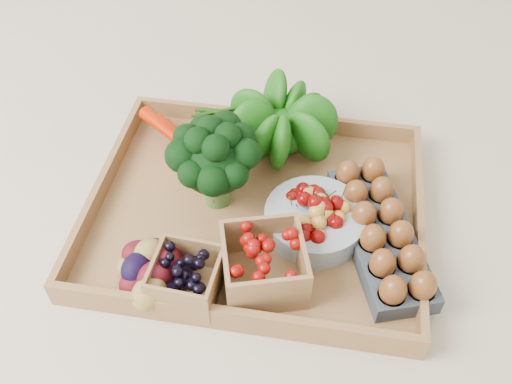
% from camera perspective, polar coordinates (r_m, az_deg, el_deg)
% --- Properties ---
extents(ground, '(4.00, 4.00, 0.00)m').
position_cam_1_polar(ground, '(0.98, 0.00, -2.38)').
color(ground, beige).
rests_on(ground, ground).
extents(tray, '(0.55, 0.45, 0.01)m').
position_cam_1_polar(tray, '(0.98, 0.00, -2.09)').
color(tray, '#996D40').
rests_on(tray, ground).
extents(carrots, '(0.19, 0.13, 0.04)m').
position_cam_1_polar(carrots, '(1.04, -6.96, 3.92)').
color(carrots, '#C31E00').
rests_on(carrots, tray).
extents(lettuce, '(0.14, 0.14, 0.14)m').
position_cam_1_polar(lettuce, '(1.03, 2.64, 7.24)').
color(lettuce, '#0F4D0C').
rests_on(lettuce, tray).
extents(broccoli, '(0.15, 0.15, 0.12)m').
position_cam_1_polar(broccoli, '(0.94, -4.06, 1.65)').
color(broccoli, black).
rests_on(broccoli, tray).
extents(cherry_bowl, '(0.16, 0.16, 0.04)m').
position_cam_1_polar(cherry_bowl, '(0.93, 5.88, -2.89)').
color(cherry_bowl, '#8C9EA5').
rests_on(cherry_bowl, tray).
extents(egg_carton, '(0.19, 0.30, 0.03)m').
position_cam_1_polar(egg_carton, '(0.93, 12.21, -4.32)').
color(egg_carton, '#383E48').
rests_on(egg_carton, tray).
extents(potatoes, '(0.14, 0.14, 0.08)m').
position_cam_1_polar(potatoes, '(0.87, -10.47, -7.05)').
color(potatoes, '#440A11').
rests_on(potatoes, tray).
extents(punnet_blackberry, '(0.10, 0.10, 0.07)m').
position_cam_1_polar(punnet_blackberry, '(0.85, -6.99, -8.47)').
color(punnet_blackberry, black).
rests_on(punnet_blackberry, tray).
extents(punnet_raspberry, '(0.15, 0.15, 0.08)m').
position_cam_1_polar(punnet_raspberry, '(0.85, 0.78, -7.23)').
color(punnet_raspberry, '#780805').
rests_on(punnet_raspberry, tray).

